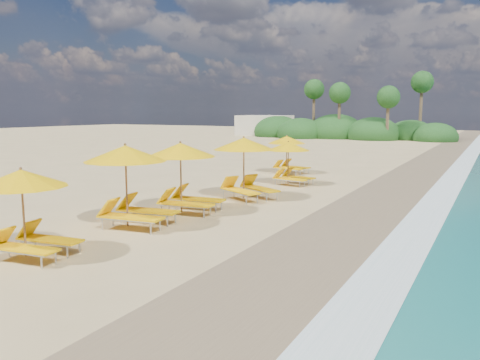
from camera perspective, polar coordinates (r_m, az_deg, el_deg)
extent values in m
plane|color=tan|center=(15.98, 0.00, -4.26)|extent=(160.00, 160.00, 0.00)
cube|color=#867150|center=(14.56, 14.05, -5.74)|extent=(4.00, 160.00, 0.01)
cube|color=white|center=(14.28, 19.93, -6.17)|extent=(1.20, 160.00, 0.01)
cylinder|color=olive|center=(12.50, -24.37, -3.70)|extent=(0.05, 0.05, 2.07)
cone|color=#FEBE05|center=(12.37, -24.60, 0.20)|extent=(2.39, 2.39, 0.42)
sphere|color=olive|center=(12.34, -24.67, 1.26)|extent=(0.07, 0.07, 0.07)
cylinder|color=olive|center=(14.80, -13.36, -0.75)|extent=(0.06, 0.06, 2.41)
cone|color=#FEBE05|center=(14.68, -13.49, 3.10)|extent=(2.81, 2.81, 0.48)
sphere|color=olive|center=(14.66, -13.53, 4.15)|extent=(0.09, 0.09, 0.09)
cylinder|color=olive|center=(16.55, -7.05, 0.23)|extent=(0.06, 0.06, 2.34)
cone|color=#FEBE05|center=(16.44, -7.11, 3.59)|extent=(2.69, 2.69, 0.47)
sphere|color=olive|center=(16.43, -7.12, 4.50)|extent=(0.08, 0.08, 0.08)
cylinder|color=olive|center=(19.05, 0.45, 1.39)|extent=(0.06, 0.06, 2.37)
cone|color=#FEBE05|center=(18.95, 0.46, 4.35)|extent=(3.28, 3.28, 0.48)
sphere|color=olive|center=(18.94, 0.46, 5.15)|extent=(0.08, 0.08, 0.08)
cylinder|color=olive|center=(22.73, 5.75, 1.96)|extent=(0.05, 0.05, 1.97)
cone|color=#FEBE05|center=(22.65, 5.78, 4.02)|extent=(2.34, 2.34, 0.40)
sphere|color=olive|center=(22.64, 5.79, 4.58)|extent=(0.07, 0.07, 0.07)
cylinder|color=olive|center=(26.82, 5.56, 2.98)|extent=(0.05, 0.05, 2.03)
cone|color=#FEBE05|center=(26.76, 5.58, 4.79)|extent=(2.46, 2.46, 0.41)
sphere|color=olive|center=(26.74, 5.59, 5.27)|extent=(0.07, 0.07, 0.07)
ellipsoid|color=#163D14|center=(60.30, 15.58, 5.26)|extent=(6.40, 6.40, 4.16)
ellipsoid|color=#163D14|center=(62.56, 11.31, 5.57)|extent=(7.20, 7.20, 4.68)
ellipsoid|color=#163D14|center=(61.99, 7.21, 5.53)|extent=(6.00, 6.00, 3.90)
ellipsoid|color=#163D14|center=(61.52, 19.65, 5.06)|extent=(5.60, 5.60, 3.64)
ellipsoid|color=#163D14|center=(65.37, 4.56, 5.76)|extent=(6.60, 6.60, 4.29)
ellipsoid|color=#163D14|center=(59.15, 22.22, 4.76)|extent=(5.00, 5.00, 3.25)
cylinder|color=brown|center=(57.87, 17.15, 6.94)|extent=(0.36, 0.36, 5.00)
sphere|color=#163D14|center=(57.88, 17.26, 9.41)|extent=(2.60, 2.60, 2.60)
cylinder|color=brown|center=(60.30, 11.71, 7.46)|extent=(0.36, 0.36, 5.60)
sphere|color=#163D14|center=(60.33, 11.79, 10.12)|extent=(2.60, 2.60, 2.60)
cylinder|color=brown|center=(63.45, 8.76, 7.83)|extent=(0.36, 0.36, 6.20)
sphere|color=#163D14|center=(63.51, 8.82, 10.63)|extent=(2.60, 2.60, 2.60)
cylinder|color=brown|center=(61.30, 20.71, 7.67)|extent=(0.36, 0.36, 6.80)
sphere|color=#163D14|center=(61.40, 20.87, 10.84)|extent=(2.60, 2.60, 2.60)
cube|color=beige|center=(68.41, 2.94, 6.52)|extent=(7.00, 5.00, 2.80)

